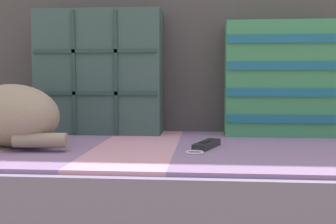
# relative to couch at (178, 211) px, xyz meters

# --- Properties ---
(couch) EXTENTS (1.95, 0.85, 0.41)m
(couch) POSITION_rel_couch_xyz_m (0.00, 0.00, 0.00)
(couch) COLOR #3D3838
(couch) RESTS_ON ground_plane
(sofa_backrest) EXTENTS (1.91, 0.14, 0.54)m
(sofa_backrest) POSITION_rel_couch_xyz_m (0.00, 0.36, 0.48)
(sofa_backrest) COLOR #474242
(sofa_backrest) RESTS_ON couch
(throw_pillow_quilted) EXTENTS (0.44, 0.14, 0.43)m
(throw_pillow_quilted) POSITION_rel_couch_xyz_m (-0.29, 0.21, 0.42)
(throw_pillow_quilted) COLOR #38514C
(throw_pillow_quilted) RESTS_ON couch
(throw_pillow_striped) EXTENTS (0.36, 0.14, 0.38)m
(throw_pillow_striped) POSITION_rel_couch_xyz_m (0.33, 0.21, 0.40)
(throw_pillow_striped) COLOR #3D8956
(throw_pillow_striped) RESTS_ON couch
(sleeping_cat) EXTENTS (0.37, 0.31, 0.18)m
(sleeping_cat) POSITION_rel_couch_xyz_m (-0.48, -0.10, 0.29)
(sleeping_cat) COLOR gray
(sleeping_cat) RESTS_ON couch
(game_remote_far) EXTENTS (0.10, 0.19, 0.02)m
(game_remote_far) POSITION_rel_couch_xyz_m (0.08, -0.09, 0.22)
(game_remote_far) COLOR black
(game_remote_far) RESTS_ON couch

